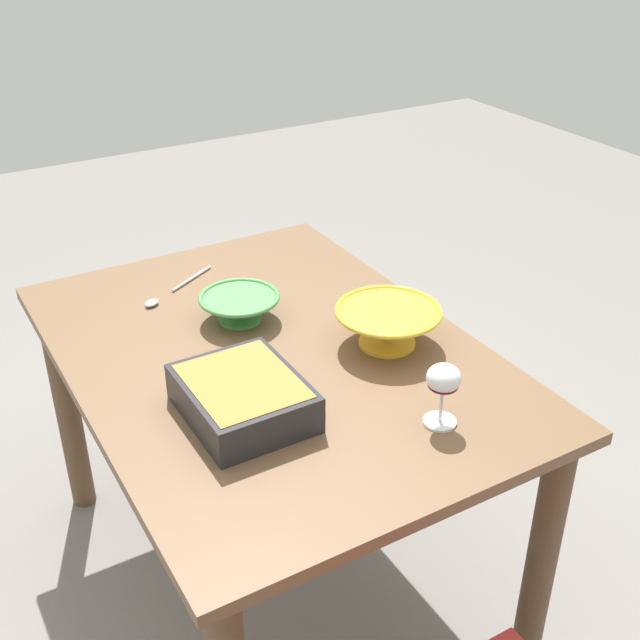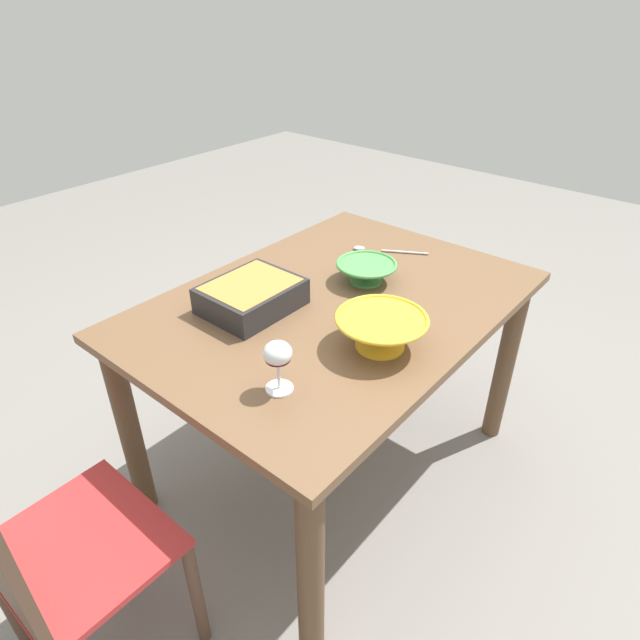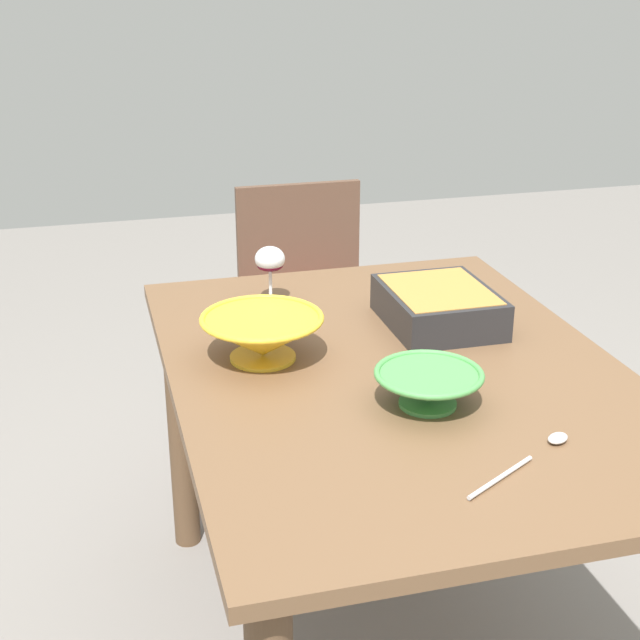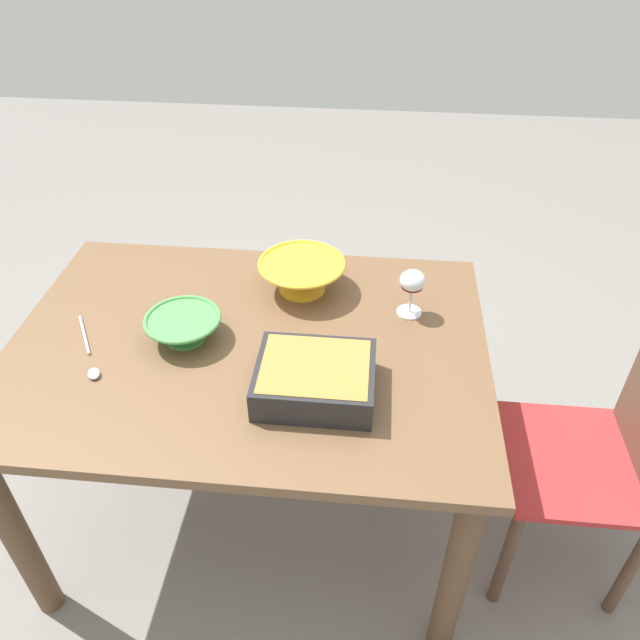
% 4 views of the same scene
% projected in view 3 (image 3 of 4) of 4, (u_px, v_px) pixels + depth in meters
% --- Properties ---
extents(dining_table, '(1.30, 0.93, 0.76)m').
position_uv_depth(dining_table, '(396.00, 421.00, 1.96)').
color(dining_table, brown).
rests_on(dining_table, ground_plane).
extents(chair, '(0.38, 0.42, 0.89)m').
position_uv_depth(chair, '(307.00, 314.00, 2.93)').
color(chair, '#B22D2D').
rests_on(chair, ground_plane).
extents(wine_glass, '(0.07, 0.07, 0.14)m').
position_uv_depth(wine_glass, '(270.00, 263.00, 2.23)').
color(wine_glass, white).
rests_on(wine_glass, dining_table).
extents(casserole_dish, '(0.29, 0.24, 0.09)m').
position_uv_depth(casserole_dish, '(439.00, 305.00, 2.12)').
color(casserole_dish, '#262628').
rests_on(casserole_dish, dining_table).
extents(mixing_bowl, '(0.26, 0.26, 0.10)m').
position_uv_depth(mixing_bowl, '(262.00, 335.00, 1.94)').
color(mixing_bowl, yellow).
rests_on(mixing_bowl, dining_table).
extents(small_bowl, '(0.21, 0.21, 0.07)m').
position_uv_depth(small_bowl, '(430.00, 386.00, 1.75)').
color(small_bowl, '#4C994C').
rests_on(small_bowl, dining_table).
extents(serving_spoon, '(0.16, 0.26, 0.01)m').
position_uv_depth(serving_spoon, '(537.00, 452.00, 1.58)').
color(serving_spoon, silver).
rests_on(serving_spoon, dining_table).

